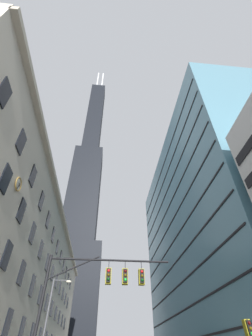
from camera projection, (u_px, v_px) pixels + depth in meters
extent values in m
cube|color=beige|center=(11.00, 281.00, 36.53)|extent=(12.44, 69.80, 22.41)
cube|color=#B2A893|center=(64.00, 222.00, 43.78)|extent=(0.70, 69.80, 0.60)
cube|color=black|center=(8.00, 323.00, 20.26)|extent=(0.14, 1.40, 2.20)
cube|color=black|center=(22.00, 329.00, 24.06)|extent=(0.14, 1.40, 2.20)
cube|color=black|center=(32.00, 334.00, 27.86)|extent=(0.14, 1.40, 2.20)
cube|color=black|center=(7.00, 255.00, 19.16)|extent=(0.14, 1.40, 2.20)
cube|color=black|center=(22.00, 273.00, 22.96)|extent=(0.14, 1.40, 2.20)
cube|color=black|center=(32.00, 286.00, 26.77)|extent=(0.14, 1.40, 2.20)
cube|color=black|center=(40.00, 295.00, 30.57)|extent=(0.14, 1.40, 2.20)
cube|color=black|center=(47.00, 302.00, 34.38)|extent=(0.14, 1.40, 2.20)
cube|color=black|center=(52.00, 308.00, 38.18)|extent=(0.14, 1.40, 2.20)
cube|color=black|center=(56.00, 313.00, 41.98)|extent=(0.14, 1.40, 2.20)
cube|color=black|center=(59.00, 317.00, 45.79)|extent=(0.14, 1.40, 2.20)
cube|color=black|center=(62.00, 321.00, 49.59)|extent=(0.14, 1.40, 2.20)
cube|color=black|center=(64.00, 324.00, 53.40)|extent=(0.14, 1.40, 2.20)
cube|color=black|center=(6.00, 179.00, 18.06)|extent=(0.14, 1.40, 2.20)
cube|color=black|center=(21.00, 211.00, 21.87)|extent=(0.14, 1.40, 2.20)
cube|color=black|center=(33.00, 233.00, 25.67)|extent=(0.14, 1.40, 2.20)
cube|color=black|center=(41.00, 250.00, 29.47)|extent=(0.14, 1.40, 2.20)
cube|color=black|center=(47.00, 263.00, 33.28)|extent=(0.14, 1.40, 2.20)
cube|color=black|center=(52.00, 273.00, 37.08)|extent=(0.14, 1.40, 2.20)
cube|color=black|center=(56.00, 281.00, 40.89)|extent=(0.14, 1.40, 2.20)
cube|color=black|center=(60.00, 288.00, 44.69)|extent=(0.14, 1.40, 2.20)
cube|color=black|center=(63.00, 294.00, 48.50)|extent=(0.14, 1.40, 2.20)
cube|color=black|center=(65.00, 299.00, 52.30)|extent=(0.14, 1.40, 2.20)
cube|color=black|center=(67.00, 303.00, 56.10)|extent=(0.14, 1.40, 2.20)
cube|color=black|center=(4.00, 92.00, 16.97)|extent=(0.14, 1.40, 2.20)
cube|color=black|center=(21.00, 142.00, 20.77)|extent=(0.14, 1.40, 2.20)
cube|color=black|center=(33.00, 176.00, 24.57)|extent=(0.14, 1.40, 2.20)
cube|color=black|center=(41.00, 201.00, 28.38)|extent=(0.14, 1.40, 2.20)
cube|color=black|center=(48.00, 220.00, 32.18)|extent=(0.14, 1.40, 2.20)
cube|color=black|center=(53.00, 235.00, 35.99)|extent=(0.14, 1.40, 2.20)
cube|color=black|center=(57.00, 247.00, 39.79)|extent=(0.14, 1.40, 2.20)
cube|color=black|center=(61.00, 257.00, 43.60)|extent=(0.14, 1.40, 2.20)
cube|color=black|center=(64.00, 265.00, 47.40)|extent=(0.14, 1.40, 2.20)
cube|color=black|center=(66.00, 273.00, 51.20)|extent=(0.14, 1.40, 2.20)
cube|color=black|center=(68.00, 279.00, 55.01)|extent=(0.14, 1.40, 2.20)
cube|color=black|center=(70.00, 284.00, 58.81)|extent=(0.14, 1.40, 2.20)
torus|color=olive|center=(18.00, 184.00, 20.56)|extent=(0.12, 1.33, 1.33)
cylinder|color=silver|center=(18.00, 184.00, 20.56)|extent=(0.05, 1.14, 1.14)
cube|color=black|center=(19.00, 185.00, 20.71)|extent=(0.03, 0.34, 0.22)
cube|color=black|center=(18.00, 187.00, 20.47)|extent=(0.03, 0.21, 0.50)
cube|color=black|center=(69.00, 300.00, 95.43)|extent=(23.96, 23.96, 42.07)
cube|color=black|center=(84.00, 195.00, 128.71)|extent=(16.77, 16.77, 61.19)
cube|color=black|center=(95.00, 118.00, 173.09)|extent=(10.78, 10.78, 76.49)
cylinder|color=silver|center=(97.00, 81.00, 207.14)|extent=(1.20, 1.20, 29.64)
cylinder|color=silver|center=(102.00, 82.00, 207.46)|extent=(1.20, 1.20, 29.64)
cube|color=teal|center=(208.00, 233.00, 49.41)|extent=(16.21, 51.05, 45.26)
cube|color=black|center=(181.00, 312.00, 39.37)|extent=(0.12, 50.05, 0.24)
cube|color=black|center=(178.00, 286.00, 41.95)|extent=(0.12, 50.05, 0.24)
cube|color=black|center=(175.00, 263.00, 44.53)|extent=(0.12, 50.05, 0.24)
cube|color=black|center=(172.00, 243.00, 47.11)|extent=(0.12, 50.05, 0.24)
cube|color=black|center=(170.00, 225.00, 49.69)|extent=(0.12, 50.05, 0.24)
cube|color=black|center=(168.00, 209.00, 52.27)|extent=(0.12, 50.05, 0.24)
cube|color=black|center=(166.00, 194.00, 54.84)|extent=(0.12, 50.05, 0.24)
cube|color=black|center=(164.00, 181.00, 57.42)|extent=(0.12, 50.05, 0.24)
cube|color=black|center=(162.00, 168.00, 60.00)|extent=(0.12, 50.05, 0.24)
cylinder|color=black|center=(39.00, 313.00, 14.36)|extent=(0.20, 0.20, 7.19)
cylinder|color=black|center=(111.00, 260.00, 16.84)|extent=(8.60, 0.14, 0.14)
cylinder|color=black|center=(74.00, 268.00, 16.26)|extent=(3.53, 0.10, 1.77)
cylinder|color=black|center=(109.00, 264.00, 16.64)|extent=(0.04, 0.04, 0.60)
cube|color=black|center=(108.00, 276.00, 16.15)|extent=(0.30, 0.30, 0.90)
cube|color=olive|center=(108.00, 276.00, 16.28)|extent=(0.40, 0.40, 1.04)
sphere|color=red|center=(109.00, 271.00, 16.21)|extent=(0.20, 0.20, 0.20)
sphere|color=#4B3A08|center=(109.00, 275.00, 16.03)|extent=(0.20, 0.20, 0.20)
sphere|color=#083D10|center=(108.00, 279.00, 15.85)|extent=(0.20, 0.20, 0.20)
cylinder|color=black|center=(125.00, 265.00, 16.72)|extent=(0.04, 0.04, 0.60)
cube|color=black|center=(125.00, 276.00, 16.24)|extent=(0.30, 0.30, 0.90)
cube|color=olive|center=(125.00, 277.00, 16.37)|extent=(0.40, 0.40, 1.04)
sphere|color=#450808|center=(125.00, 271.00, 16.30)|extent=(0.20, 0.20, 0.20)
sphere|color=#4B3A08|center=(125.00, 275.00, 16.12)|extent=(0.20, 0.20, 0.20)
sphere|color=green|center=(125.00, 280.00, 15.94)|extent=(0.20, 0.20, 0.20)
cylinder|color=black|center=(141.00, 265.00, 16.81)|extent=(0.04, 0.04, 0.60)
cube|color=black|center=(142.00, 276.00, 16.33)|extent=(0.30, 0.30, 0.90)
cube|color=olive|center=(141.00, 277.00, 16.46)|extent=(0.40, 0.40, 1.04)
sphere|color=red|center=(142.00, 272.00, 16.39)|extent=(0.20, 0.20, 0.20)
sphere|color=#4B3A08|center=(142.00, 276.00, 16.21)|extent=(0.20, 0.20, 0.20)
sphere|color=#083D10|center=(142.00, 280.00, 16.03)|extent=(0.20, 0.20, 0.20)
cube|color=black|center=(249.00, 329.00, 14.88)|extent=(0.30, 0.30, 0.90)
cube|color=olive|center=(248.00, 329.00, 15.01)|extent=(0.40, 0.40, 1.04)
sphere|color=#450808|center=(249.00, 323.00, 14.94)|extent=(0.20, 0.20, 0.20)
sphere|color=#4B3A08|center=(251.00, 328.00, 14.76)|extent=(0.20, 0.20, 0.20)
sphere|color=green|center=(252.00, 334.00, 14.58)|extent=(0.20, 0.20, 0.20)
cylinder|color=#47474C|center=(46.00, 324.00, 21.41)|extent=(0.18, 0.18, 7.89)
cylinder|color=#47474C|center=(61.00, 280.00, 23.91)|extent=(1.54, 0.10, 0.10)
ellipsoid|color=#EFE5C6|center=(69.00, 282.00, 23.91)|extent=(0.56, 0.32, 0.24)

